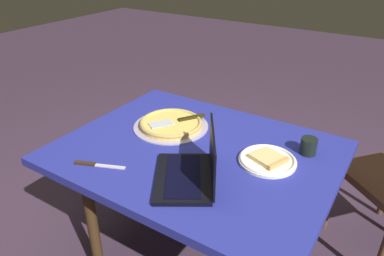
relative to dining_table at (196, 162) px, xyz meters
name	(u,v)px	position (x,y,z in m)	size (l,w,h in m)	color
dining_table	(196,162)	(0.00, 0.00, 0.00)	(1.24, 0.97, 0.72)	navy
laptop	(192,170)	(0.11, -0.21, 0.11)	(0.37, 0.41, 0.22)	black
pizza_plate	(268,160)	(0.32, 0.07, 0.08)	(0.25, 0.25, 0.04)	white
pizza_tray	(171,124)	(-0.23, 0.12, 0.09)	(0.39, 0.39, 0.04)	#9F95AD
table_knife	(94,165)	(-0.30, -0.35, 0.07)	(0.22, 0.10, 0.01)	beige
drink_cup	(309,146)	(0.44, 0.24, 0.11)	(0.07, 0.07, 0.08)	black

